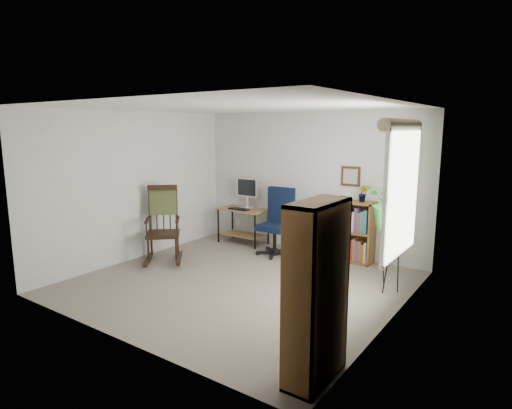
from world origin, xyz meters
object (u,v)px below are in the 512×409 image
Objects in this scene: tall_bookshelf at (316,293)px; low_bookshelf at (345,230)px; desk at (243,226)px; rocking_chair at (163,224)px; office_chair at (275,222)px.

low_bookshelf is at bearing 109.37° from tall_bookshelf.
tall_bookshelf is at bearing -45.47° from desk.
low_bookshelf is at bearing -6.16° from rocking_chair.
rocking_chair is at bearing 156.18° from tall_bookshelf.
desk is 0.97m from office_chair.
tall_bookshelf is (2.23, -2.87, 0.20)m from office_chair.
low_bookshelf is at bearing 17.98° from office_chair.
rocking_chair is 3.85m from tall_bookshelf.
tall_bookshelf is at bearing -55.53° from office_chair.
rocking_chair is 2.93m from low_bookshelf.
desk is 0.79× the size of office_chair.
desk is at bearing 33.69° from rocking_chair.
rocking_chair is 0.80× the size of tall_bookshelf.
tall_bookshelf reaches higher than desk.
rocking_chair is at bearing -137.66° from office_chair.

